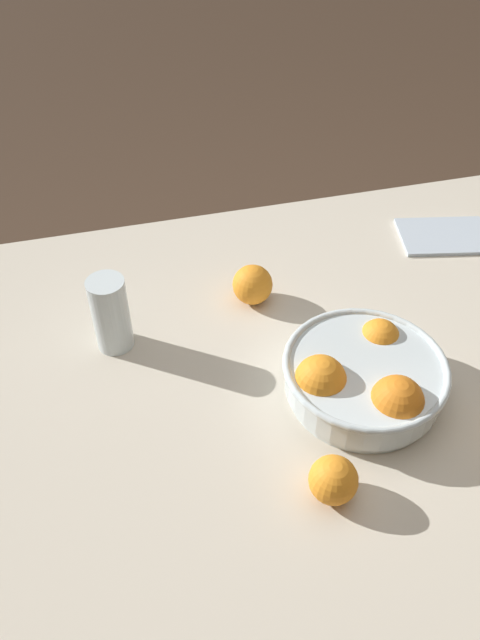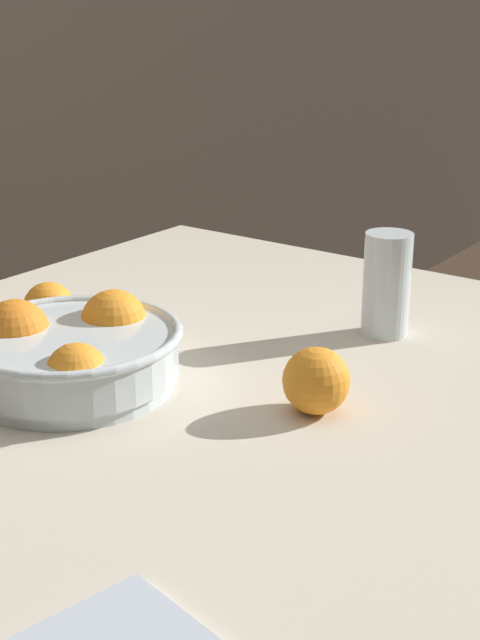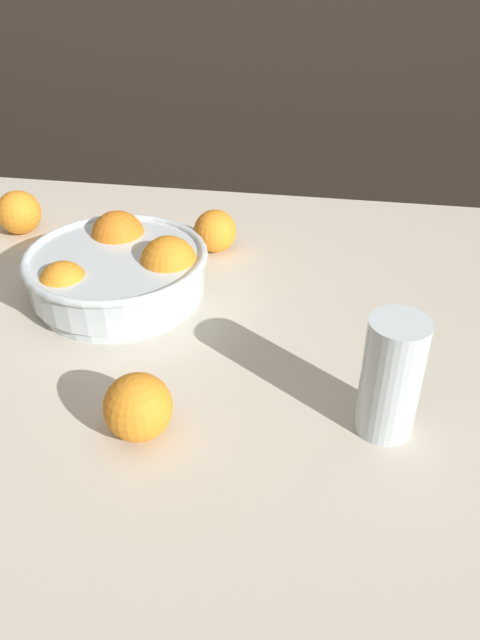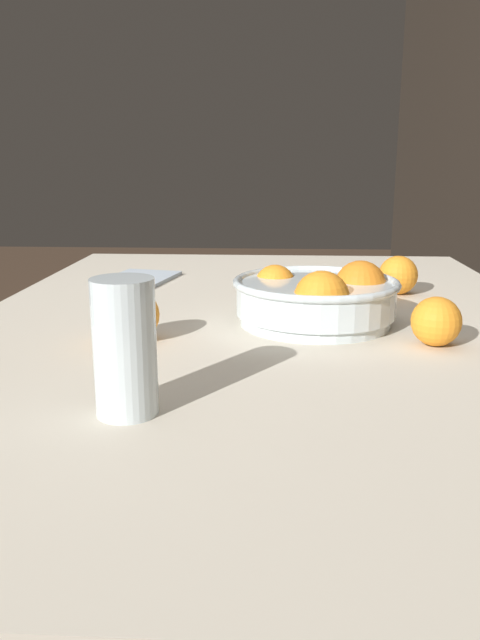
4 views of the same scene
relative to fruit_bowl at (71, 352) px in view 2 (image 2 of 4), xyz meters
The scene contains 5 objects.
dining_table 0.14m from the fruit_bowl, 104.52° to the right, with size 1.42×0.98×0.72m.
fruit_bowl is the anchor object (origin of this frame).
juice_glass 0.44m from the fruit_bowl, 30.34° to the right, with size 0.06×0.06×0.14m.
orange_loose_near_bowl 0.29m from the fruit_bowl, 68.05° to the right, with size 0.08×0.08×0.08m, color orange.
orange_loose_aside 0.19m from the fruit_bowl, 55.23° to the left, with size 0.07×0.07×0.07m, color orange.
Camera 2 is at (-0.65, -0.65, 1.16)m, focal length 50.00 mm.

